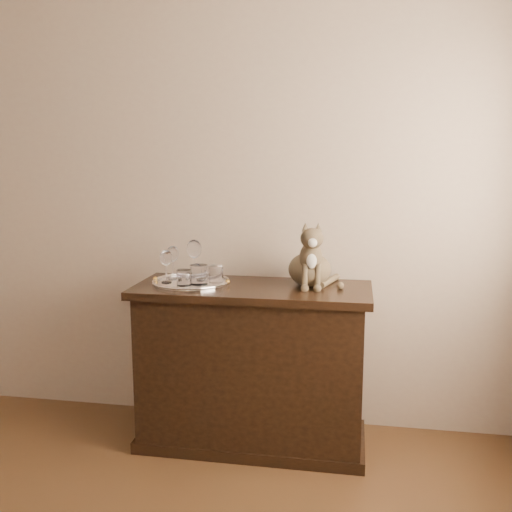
{
  "coord_description": "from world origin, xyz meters",
  "views": [
    {
      "loc": [
        1.11,
        -0.84,
        1.49
      ],
      "look_at": [
        0.62,
        1.95,
        1.01
      ],
      "focal_mm": 40.0,
      "sensor_mm": 36.0,
      "label": 1
    }
  ],
  "objects_px": {
    "tumbler_a": "(199,275)",
    "cat": "(310,253)",
    "tumbler_b": "(184,278)",
    "tumbler_c": "(216,274)",
    "wine_glass_c": "(166,266)",
    "tray": "(191,283)",
    "wine_glass_a": "(173,262)",
    "sideboard": "(252,366)",
    "wine_glass_b": "(194,259)"
  },
  "relations": [
    {
      "from": "wine_glass_b",
      "to": "cat",
      "type": "xyz_separation_m",
      "value": [
        0.61,
        -0.01,
        0.05
      ]
    },
    {
      "from": "tumbler_a",
      "to": "cat",
      "type": "xyz_separation_m",
      "value": [
        0.55,
        0.11,
        0.11
      ]
    },
    {
      "from": "wine_glass_a",
      "to": "cat",
      "type": "bearing_deg",
      "value": 0.22
    },
    {
      "from": "wine_glass_a",
      "to": "tumbler_a",
      "type": "distance_m",
      "value": 0.21
    },
    {
      "from": "tray",
      "to": "cat",
      "type": "xyz_separation_m",
      "value": [
        0.61,
        0.07,
        0.16
      ]
    },
    {
      "from": "wine_glass_b",
      "to": "tumbler_c",
      "type": "xyz_separation_m",
      "value": [
        0.13,
        -0.07,
        -0.06
      ]
    },
    {
      "from": "wine_glass_b",
      "to": "tray",
      "type": "bearing_deg",
      "value": -86.51
    },
    {
      "from": "sideboard",
      "to": "tray",
      "type": "xyz_separation_m",
      "value": [
        -0.32,
        0.01,
        0.43
      ]
    },
    {
      "from": "wine_glass_c",
      "to": "cat",
      "type": "distance_m",
      "value": 0.74
    },
    {
      "from": "tray",
      "to": "wine_glass_a",
      "type": "xyz_separation_m",
      "value": [
        -0.12,
        0.06,
        0.09
      ]
    },
    {
      "from": "tumbler_a",
      "to": "wine_glass_c",
      "type": "bearing_deg",
      "value": 175.65
    },
    {
      "from": "wine_glass_a",
      "to": "tumbler_a",
      "type": "bearing_deg",
      "value": -32.09
    },
    {
      "from": "wine_glass_b",
      "to": "wine_glass_c",
      "type": "bearing_deg",
      "value": -136.49
    },
    {
      "from": "wine_glass_a",
      "to": "sideboard",
      "type": "bearing_deg",
      "value": -9.18
    },
    {
      "from": "tumbler_b",
      "to": "tumbler_c",
      "type": "bearing_deg",
      "value": 34.73
    },
    {
      "from": "wine_glass_a",
      "to": "tumbler_a",
      "type": "height_order",
      "value": "wine_glass_a"
    },
    {
      "from": "sideboard",
      "to": "wine_glass_a",
      "type": "height_order",
      "value": "wine_glass_a"
    },
    {
      "from": "tumbler_c",
      "to": "cat",
      "type": "relative_size",
      "value": 0.26
    },
    {
      "from": "tray",
      "to": "wine_glass_b",
      "type": "height_order",
      "value": "wine_glass_b"
    },
    {
      "from": "sideboard",
      "to": "tumbler_a",
      "type": "height_order",
      "value": "tumbler_a"
    },
    {
      "from": "wine_glass_c",
      "to": "tumbler_b",
      "type": "relative_size",
      "value": 2.12
    },
    {
      "from": "wine_glass_b",
      "to": "wine_glass_c",
      "type": "distance_m",
      "value": 0.16
    },
    {
      "from": "tumbler_c",
      "to": "cat",
      "type": "bearing_deg",
      "value": 6.35
    },
    {
      "from": "wine_glass_c",
      "to": "tumbler_b",
      "type": "xyz_separation_m",
      "value": [
        0.11,
        -0.05,
        -0.05
      ]
    },
    {
      "from": "sideboard",
      "to": "cat",
      "type": "relative_size",
      "value": 3.58
    },
    {
      "from": "tray",
      "to": "wine_glass_b",
      "type": "bearing_deg",
      "value": 93.49
    },
    {
      "from": "wine_glass_c",
      "to": "tumbler_a",
      "type": "xyz_separation_m",
      "value": [
        0.18,
        -0.01,
        -0.04
      ]
    },
    {
      "from": "tray",
      "to": "tumbler_c",
      "type": "bearing_deg",
      "value": 5.66
    },
    {
      "from": "tray",
      "to": "wine_glass_c",
      "type": "relative_size",
      "value": 2.34
    },
    {
      "from": "tumbler_b",
      "to": "cat",
      "type": "distance_m",
      "value": 0.65
    },
    {
      "from": "wine_glass_c",
      "to": "tumbler_a",
      "type": "distance_m",
      "value": 0.18
    },
    {
      "from": "tray",
      "to": "tumbler_a",
      "type": "bearing_deg",
      "value": -38.96
    },
    {
      "from": "wine_glass_a",
      "to": "tumbler_c",
      "type": "distance_m",
      "value": 0.26
    },
    {
      "from": "wine_glass_a",
      "to": "tumbler_c",
      "type": "height_order",
      "value": "wine_glass_a"
    },
    {
      "from": "tumbler_b",
      "to": "wine_glass_a",
      "type": "bearing_deg",
      "value": 125.23
    },
    {
      "from": "tray",
      "to": "tumbler_b",
      "type": "xyz_separation_m",
      "value": [
        -0.01,
        -0.09,
        0.04
      ]
    },
    {
      "from": "tumbler_a",
      "to": "tumbler_c",
      "type": "relative_size",
      "value": 1.15
    },
    {
      "from": "tumbler_c",
      "to": "tumbler_b",
      "type": "bearing_deg",
      "value": -145.27
    },
    {
      "from": "tumbler_b",
      "to": "cat",
      "type": "relative_size",
      "value": 0.24
    },
    {
      "from": "sideboard",
      "to": "tumbler_b",
      "type": "height_order",
      "value": "tumbler_b"
    },
    {
      "from": "tray",
      "to": "tumbler_a",
      "type": "relative_size",
      "value": 3.99
    },
    {
      "from": "wine_glass_a",
      "to": "wine_glass_b",
      "type": "xyz_separation_m",
      "value": [
        0.11,
        0.02,
        0.02
      ]
    },
    {
      "from": "tumbler_a",
      "to": "cat",
      "type": "relative_size",
      "value": 0.3
    },
    {
      "from": "tray",
      "to": "tumbler_a",
      "type": "height_order",
      "value": "tumbler_a"
    },
    {
      "from": "wine_glass_c",
      "to": "cat",
      "type": "relative_size",
      "value": 0.51
    },
    {
      "from": "tumbler_a",
      "to": "wine_glass_b",
      "type": "bearing_deg",
      "value": 115.72
    },
    {
      "from": "tray",
      "to": "wine_glass_a",
      "type": "bearing_deg",
      "value": 151.58
    },
    {
      "from": "wine_glass_a",
      "to": "tumbler_c",
      "type": "bearing_deg",
      "value": -11.57
    },
    {
      "from": "wine_glass_b",
      "to": "tumbler_a",
      "type": "height_order",
      "value": "wine_glass_b"
    },
    {
      "from": "sideboard",
      "to": "wine_glass_a",
      "type": "relative_size",
      "value": 6.8
    }
  ]
}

